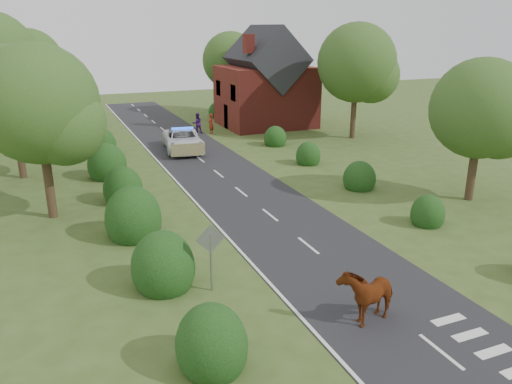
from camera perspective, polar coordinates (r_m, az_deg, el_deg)
name	(u,v)px	position (r m, az deg, el deg)	size (l,w,h in m)	color
ground	(362,289)	(18.67, 11.98, -10.76)	(120.00, 120.00, 0.00)	#3C501F
road	(224,178)	(31.14, -3.72, 1.61)	(6.00, 70.00, 0.02)	black
road_markings	(209,190)	(28.78, -5.36, 0.18)	(4.96, 70.00, 0.01)	white
hedgerow_left	(125,196)	(26.41, -14.78, -0.39)	(2.75, 50.41, 3.00)	black
hedgerow_right	(348,174)	(30.53, 10.44, 2.06)	(2.10, 45.78, 2.10)	black
tree_left_a	(45,109)	(25.32, -23.01, 8.70)	(5.74, 5.60, 8.38)	#332316
tree_left_b	(16,96)	(33.33, -25.76, 9.82)	(5.74, 5.60, 8.07)	#332316
tree_left_d	(34,64)	(53.16, -24.07, 13.24)	(6.15, 6.00, 8.89)	#332316
tree_right_a	(486,113)	(28.63, 24.78, 8.22)	(5.33, 5.20, 7.56)	#332316
tree_right_b	(360,66)	(42.57, 11.85, 13.90)	(6.56, 6.40, 9.40)	#332316
tree_right_c	(234,63)	(54.58, -2.56, 14.53)	(6.15, 6.00, 8.58)	#332316
road_sign	(211,248)	(17.51, -5.19, -6.39)	(1.06, 0.08, 2.53)	gray
house	(266,85)	(47.55, 1.11, 12.10)	(8.00, 7.40, 9.17)	maroon
cow	(367,296)	(16.67, 12.55, -11.55)	(1.15, 2.17, 1.54)	#67260E
police_van	(183,140)	(38.38, -8.34, 5.90)	(3.48, 6.19, 1.77)	silver
pedestrian_red	(211,124)	(44.36, -5.17, 7.78)	(0.64, 0.42, 1.76)	maroon
pedestrian_purple	(197,123)	(44.48, -6.73, 7.80)	(0.88, 0.69, 1.82)	#361253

